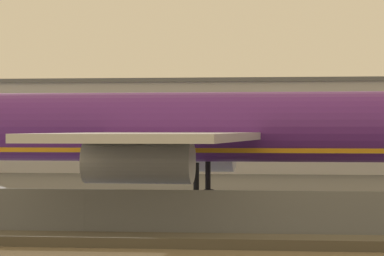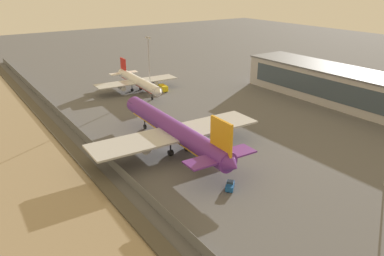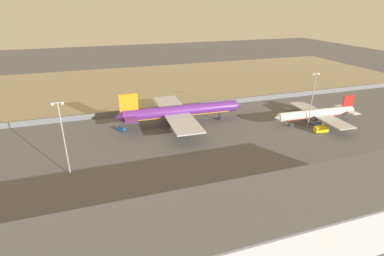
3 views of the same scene
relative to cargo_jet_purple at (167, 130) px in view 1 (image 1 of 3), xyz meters
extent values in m
plane|color=#565659|center=(-1.55, -1.18, -5.47)|extent=(500.00, 500.00, 0.00)
cube|color=#474238|center=(-1.55, -21.68, -5.22)|extent=(320.00, 3.00, 0.50)
cube|color=slate|center=(-1.55, -17.18, -4.27)|extent=(280.00, 0.08, 2.41)
cylinder|color=slate|center=(-1.55, -17.18, -4.27)|extent=(0.10, 0.10, 2.41)
cylinder|color=#602889|center=(-0.82, 0.02, 0.20)|extent=(46.35, 6.03, 4.63)
cube|color=orange|center=(-0.82, 0.02, -1.07)|extent=(39.39, 4.89, 0.83)
cube|color=#B7BABF|center=(1.16, -11.14, -0.38)|extent=(10.84, 22.49, 0.46)
cube|color=#B7BABF|center=(1.83, 11.05, -0.38)|extent=(10.84, 22.49, 0.46)
cylinder|color=#B7BABF|center=(-0.17, -9.32, -1.88)|extent=(6.55, 2.74, 2.55)
cylinder|color=#B7BABF|center=(0.39, 9.31, -1.88)|extent=(6.55, 2.74, 2.55)
cylinder|color=black|center=(2.35, -2.51, -3.47)|extent=(0.37, 0.37, 2.71)
cylinder|color=black|center=(2.35, -2.51, -4.83)|extent=(1.52, 1.09, 1.49)
cylinder|color=black|center=(2.49, 2.36, -3.47)|extent=(0.37, 0.37, 2.71)
cylinder|color=black|center=(2.49, 2.36, -4.83)|extent=(1.52, 1.09, 1.49)
cube|color=#B2B2B7|center=(16.23, 68.95, 0.13)|extent=(107.77, 16.88, 11.20)
cube|color=#3D4C5B|center=(16.23, 60.43, 0.69)|extent=(99.15, 0.16, 6.72)
cube|color=#5B5E63|center=(16.23, 68.95, 5.98)|extent=(108.37, 17.48, 0.50)
camera|label=1|loc=(12.19, -74.34, 0.16)|focal=105.00mm
camera|label=2|loc=(74.27, -45.27, 35.16)|focal=35.00mm
camera|label=3|loc=(30.76, 107.64, 40.02)|focal=28.00mm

